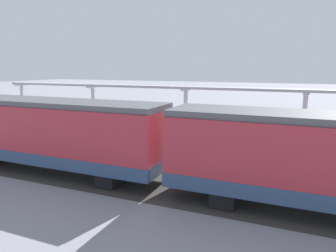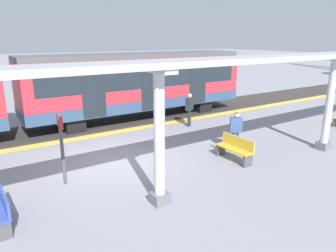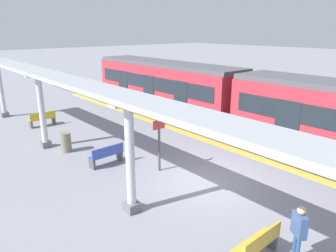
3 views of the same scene
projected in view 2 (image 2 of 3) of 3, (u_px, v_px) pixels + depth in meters
The scene contains 11 objects.
ground_plane at pixel (116, 162), 10.99m from camera, with size 176.00×176.00×0.00m, color gray.
tactile_edge_strip at pixel (84, 137), 13.76m from camera, with size 0.52×38.05×0.01m, color gold.
trackbed at pixel (71, 128), 15.25m from camera, with size 3.20×50.05×0.01m, color #38332D.
train_far_carriage at pixel (139, 84), 16.76m from camera, with size 2.65×12.05×3.48m.
canopy_pillar_third at pixel (159, 139), 7.79m from camera, with size 1.10×0.44×3.56m.
canopy_pillar_fourth at pixel (329, 104), 11.79m from camera, with size 1.10×0.44×3.56m.
canopy_beam at pixel (163, 64), 7.35m from camera, with size 1.20×30.53×0.16m, color #A8AAB2.
bench_far_end at pixel (235, 148), 11.09m from camera, with size 1.50×0.45×0.86m.
platform_info_sign at pixel (62, 142), 9.03m from camera, with size 0.56×0.10×2.20m.
passenger_waiting_near_edge at pixel (189, 106), 15.24m from camera, with size 0.40×0.52×1.65m.
passenger_by_the_benches at pixel (236, 127), 11.82m from camera, with size 0.42×0.48×1.56m.
Camera 2 is at (9.56, -4.07, 4.23)m, focal length 33.29 mm.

